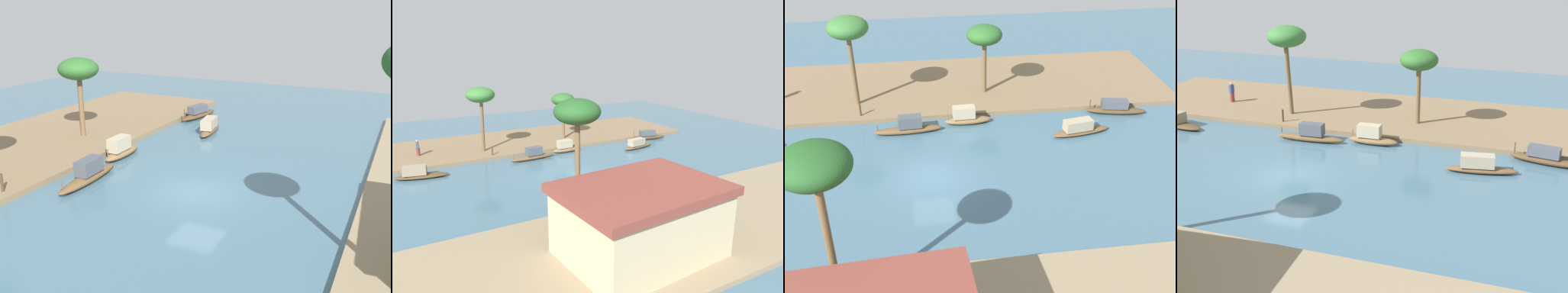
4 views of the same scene
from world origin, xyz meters
TOP-DOWN VIEW (x-y plane):
  - river_water at (0.00, 0.00)m, footprint 65.03×65.03m
  - riverbank_left at (0.00, -12.95)m, footprint 39.13×10.90m
  - sampan_foreground at (1.25, -5.76)m, footprint 4.75×1.12m
  - sampan_with_tall_canopy at (-2.81, -6.56)m, footprint 3.33×1.01m
  - sampan_near_left_bank at (-13.83, -6.63)m, footprint 4.46×1.63m
  - sampan_downstream_large at (-10.30, -4.00)m, footprint 4.28×1.58m
  - person_on_near_bank at (11.16, -11.71)m, footprint 0.42×0.44m
  - mooring_post at (4.65, -8.23)m, footprint 0.14×0.14m
  - palm_tree_left_near at (-4.73, -11.09)m, footprint 2.69×2.69m
  - palm_tree_left_far at (4.99, -10.09)m, footprint 2.88×2.88m

SIDE VIEW (x-z plane):
  - river_water at x=0.00m, z-range 0.00..0.00m
  - riverbank_left at x=0.00m, z-range 0.00..0.31m
  - sampan_near_left_bank at x=-13.83m, z-range -0.13..0.97m
  - sampan_downstream_large at x=-10.30m, z-range -0.11..1.00m
  - sampan_foreground at x=1.25m, z-range -0.18..1.08m
  - sampan_with_tall_canopy at x=-2.81m, z-range -0.16..1.18m
  - mooring_post at x=4.65m, z-range 0.31..1.22m
  - person_on_near_bank at x=11.16m, z-range 0.19..1.81m
  - palm_tree_left_near at x=-4.73m, z-range 2.13..7.49m
  - palm_tree_left_far at x=4.99m, z-range 2.72..9.42m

